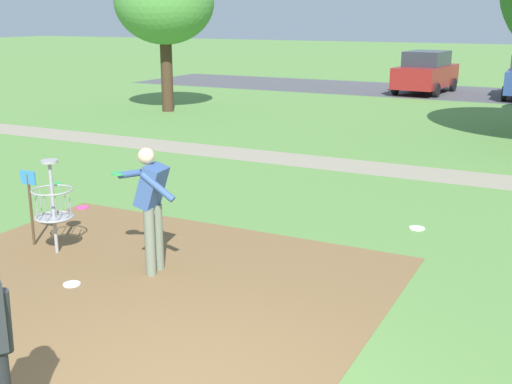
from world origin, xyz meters
TOP-DOWN VIEW (x-y plane):
  - dirt_tee_pad at (-2.00, 2.04)m, footprint 6.28×5.24m
  - disc_golf_basket at (-3.79, 2.49)m, footprint 0.98×0.58m
  - player_throwing at (-2.03, 2.52)m, footprint 1.14×0.42m
  - frisbee_near_basket at (-2.72, 1.67)m, footprint 0.22×0.22m
  - frisbee_mid_grass at (-4.94, 4.39)m, footprint 0.22×0.22m
  - frisbee_far_left at (0.72, 5.95)m, footprint 0.26×0.26m
  - frisbee_far_right at (-6.59, 5.45)m, footprint 0.26×0.26m
  - tree_mid_center at (-10.50, 15.22)m, footprint 3.47×3.47m
  - parking_lot_strip at (0.00, 25.85)m, footprint 36.00×6.00m
  - parked_car_leftmost at (-3.48, 25.10)m, footprint 2.24×4.33m
  - gravel_path at (0.00, 9.83)m, footprint 40.00×1.31m

SIDE VIEW (x-z plane):
  - gravel_path at x=0.00m, z-range 0.00..0.00m
  - parking_lot_strip at x=0.00m, z-range 0.00..0.01m
  - dirt_tee_pad at x=-2.00m, z-range 0.00..0.01m
  - frisbee_near_basket at x=-2.72m, z-range 0.00..0.02m
  - frisbee_mid_grass at x=-4.94m, z-range 0.00..0.02m
  - frisbee_far_left at x=0.72m, z-range 0.00..0.02m
  - frisbee_far_right at x=-6.59m, z-range 0.00..0.02m
  - disc_golf_basket at x=-3.79m, z-range 0.06..1.45m
  - parked_car_leftmost at x=-3.48m, z-range 0.00..1.84m
  - player_throwing at x=-2.03m, z-range 0.13..1.84m
  - tree_mid_center at x=-10.50m, z-range 1.15..6.45m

